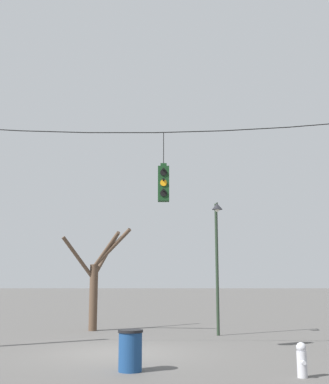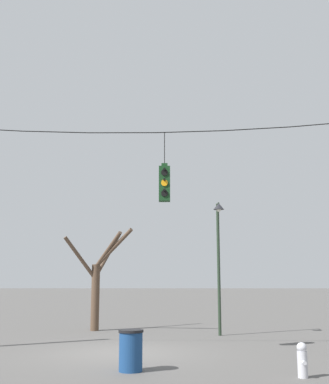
{
  "view_description": "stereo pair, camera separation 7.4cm",
  "coord_description": "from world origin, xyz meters",
  "px_view_note": "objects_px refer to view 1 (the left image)",
  "views": [
    {
      "loc": [
        1.33,
        -14.72,
        2.13
      ],
      "look_at": [
        1.3,
        -0.39,
        4.73
      ],
      "focal_mm": 45.0,
      "sensor_mm": 36.0,
      "label": 1
    },
    {
      "loc": [
        1.4,
        -14.72,
        2.13
      ],
      "look_at": [
        1.3,
        -0.39,
        4.73
      ],
      "focal_mm": 45.0,
      "sensor_mm": 36.0,
      "label": 2
    }
  ],
  "objects_px": {
    "bare_tree": "(98,279)",
    "fire_hydrant": "(303,360)",
    "street_lamp": "(218,243)",
    "trash_bin": "(131,350)",
    "traffic_light_near_left_pole": "(164,183)"
  },
  "relations": [
    {
      "from": "bare_tree",
      "to": "trash_bin",
      "type": "height_order",
      "value": "bare_tree"
    },
    {
      "from": "fire_hydrant",
      "to": "trash_bin",
      "type": "relative_size",
      "value": 0.79
    },
    {
      "from": "bare_tree",
      "to": "fire_hydrant",
      "type": "xyz_separation_m",
      "value": [
        5.93,
        -9.68,
        -1.75
      ]
    },
    {
      "from": "fire_hydrant",
      "to": "bare_tree",
      "type": "bearing_deg",
      "value": 121.5
    },
    {
      "from": "trash_bin",
      "to": "street_lamp",
      "type": "bearing_deg",
      "value": 67.99
    },
    {
      "from": "street_lamp",
      "to": "fire_hydrant",
      "type": "height_order",
      "value": "street_lamp"
    },
    {
      "from": "street_lamp",
      "to": "trash_bin",
      "type": "height_order",
      "value": "street_lamp"
    },
    {
      "from": "fire_hydrant",
      "to": "trash_bin",
      "type": "bearing_deg",
      "value": 169.5
    },
    {
      "from": "traffic_light_near_left_pole",
      "to": "street_lamp",
      "type": "bearing_deg",
      "value": 65.58
    },
    {
      "from": "traffic_light_near_left_pole",
      "to": "bare_tree",
      "type": "distance_m",
      "value": 7.63
    },
    {
      "from": "street_lamp",
      "to": "bare_tree",
      "type": "relative_size",
      "value": 1.19
    },
    {
      "from": "bare_tree",
      "to": "street_lamp",
      "type": "bearing_deg",
      "value": -20.42
    },
    {
      "from": "traffic_light_near_left_pole",
      "to": "street_lamp",
      "type": "relative_size",
      "value": 0.42
    },
    {
      "from": "street_lamp",
      "to": "trash_bin",
      "type": "distance_m",
      "value": 8.27
    },
    {
      "from": "street_lamp",
      "to": "trash_bin",
      "type": "bearing_deg",
      "value": -112.01
    }
  ]
}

